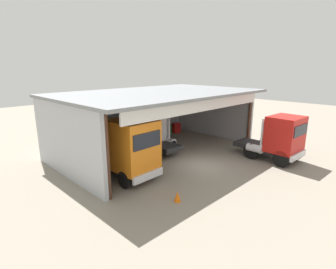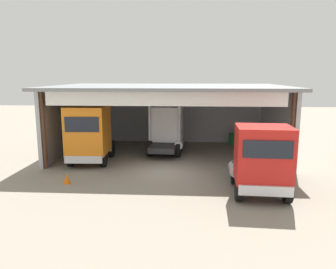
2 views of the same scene
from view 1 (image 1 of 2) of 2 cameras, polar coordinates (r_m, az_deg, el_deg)
name	(u,v)px [view 1 (image 1 of 2)]	position (r m, az deg, el deg)	size (l,w,h in m)	color
ground_plane	(198,164)	(18.85, 6.62, -6.46)	(80.00, 80.00, 0.00)	gray
workshop_shed	(150,108)	(21.36, -3.88, 5.68)	(15.57, 9.77, 4.87)	#ADB2B7
truck_orange_yard_outside	(129,148)	(15.93, -8.36, -3.02)	(2.64, 5.09, 3.72)	orange
truck_white_center_right_bay	(150,129)	(21.39, -3.89, 1.17)	(2.54, 4.72, 3.60)	white
truck_red_right_bay	(279,138)	(20.59, 23.00, -0.69)	(2.65, 4.90, 3.35)	red
oil_drum	(169,129)	(27.21, 0.22, 1.20)	(0.58, 0.58, 0.91)	#197233
tool_cart	(176,128)	(27.51, 1.70, 1.43)	(0.90, 0.60, 1.00)	red
traffic_cone	(177,196)	(13.79, 2.05, -13.29)	(0.36, 0.36, 0.56)	orange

